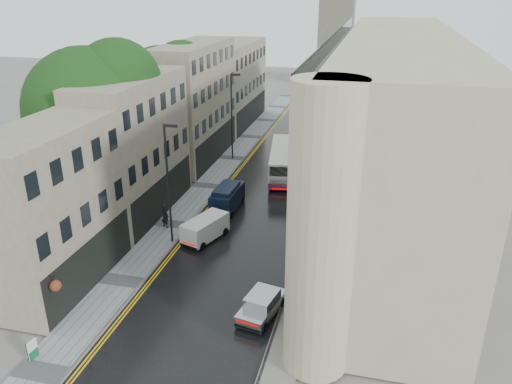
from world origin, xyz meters
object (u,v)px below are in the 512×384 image
at_px(lamp_post_near, 168,186).
at_px(estate_sign, 32,349).
at_px(pedestrian, 165,216).
at_px(tree_near, 91,131).
at_px(cream_bus, 271,170).
at_px(white_lorry, 312,132).
at_px(lamp_post_far, 232,118).
at_px(silver_hatchback, 239,313).
at_px(navy_van, 212,203).
at_px(white_van, 185,233).
at_px(tree_far, 163,104).

xyz_separation_m(lamp_post_near, estate_sign, (-1.99, -13.17, -3.86)).
xyz_separation_m(pedestrian, estate_sign, (-0.61, -15.20, -0.43)).
relative_size(tree_near, cream_bus, 1.41).
xyz_separation_m(white_lorry, lamp_post_near, (-6.96, -23.18, 2.07)).
xyz_separation_m(tree_near, lamp_post_far, (6.77, 15.55, -2.34)).
height_order(cream_bus, estate_sign, cream_bus).
xyz_separation_m(silver_hatchback, estate_sign, (-9.30, -5.24, -0.06)).
height_order(white_lorry, navy_van, white_lorry).
distance_m(cream_bus, lamp_post_far, 8.72).
height_order(white_van, pedestrian, pedestrian).
bearing_deg(lamp_post_far, white_lorry, 6.66).
height_order(tree_far, white_lorry, tree_far).
height_order(navy_van, lamp_post_near, lamp_post_near).
distance_m(tree_near, pedestrian, 8.75).
bearing_deg(pedestrian, navy_van, -109.36).
relative_size(tree_near, white_van, 3.60).
height_order(tree_near, cream_bus, tree_near).
distance_m(tree_far, estate_sign, 30.65).
relative_size(navy_van, pedestrian, 2.28).
bearing_deg(white_lorry, lamp_post_near, -99.65).
bearing_deg(silver_hatchback, pedestrian, 142.91).
xyz_separation_m(pedestrian, lamp_post_far, (0.43, 16.99, 3.52)).
height_order(tree_near, tree_far, tree_near).
distance_m(tree_far, silver_hatchback, 29.03).
relative_size(white_lorry, navy_van, 2.10).
relative_size(tree_near, navy_van, 3.17).
xyz_separation_m(tree_near, pedestrian, (6.34, -1.44, -5.86)).
height_order(tree_near, white_lorry, tree_near).
bearing_deg(cream_bus, tree_near, -150.99).
height_order(cream_bus, white_van, cream_bus).
height_order(white_lorry, white_van, white_lorry).
bearing_deg(white_van, lamp_post_far, 115.41).
relative_size(pedestrian, lamp_post_far, 0.21).
distance_m(white_lorry, lamp_post_near, 24.29).
bearing_deg(white_van, lamp_post_near, -157.88).
height_order(cream_bus, silver_hatchback, cream_bus).
height_order(tree_near, navy_van, tree_near).
xyz_separation_m(tree_near, lamp_post_near, (7.72, -3.47, -2.44)).
bearing_deg(silver_hatchback, white_van, 140.00).
relative_size(silver_hatchback, navy_van, 0.84).
bearing_deg(tree_far, white_lorry, 25.01).
bearing_deg(tree_far, lamp_post_far, 21.50).
bearing_deg(tree_near, estate_sign, -71.00).
xyz_separation_m(white_lorry, white_van, (-5.93, -23.13, -1.54)).
distance_m(tree_far, white_lorry, 16.32).
relative_size(tree_near, white_lorry, 1.51).
bearing_deg(estate_sign, white_van, 85.12).
bearing_deg(white_van, tree_far, 136.67).
xyz_separation_m(navy_van, lamp_post_near, (-1.39, -5.05, 3.37)).
bearing_deg(pedestrian, lamp_post_far, -68.23).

